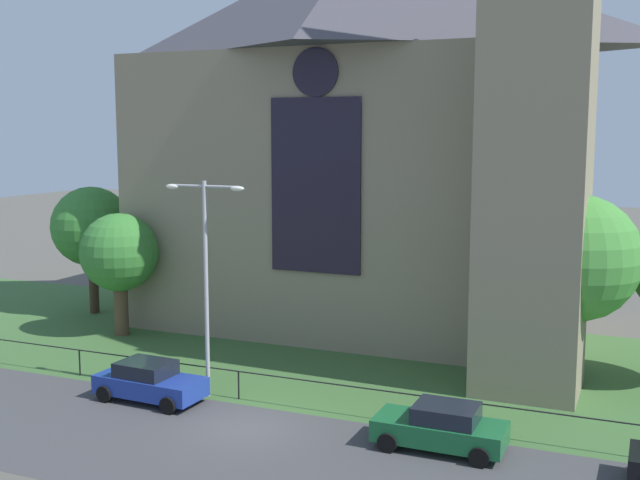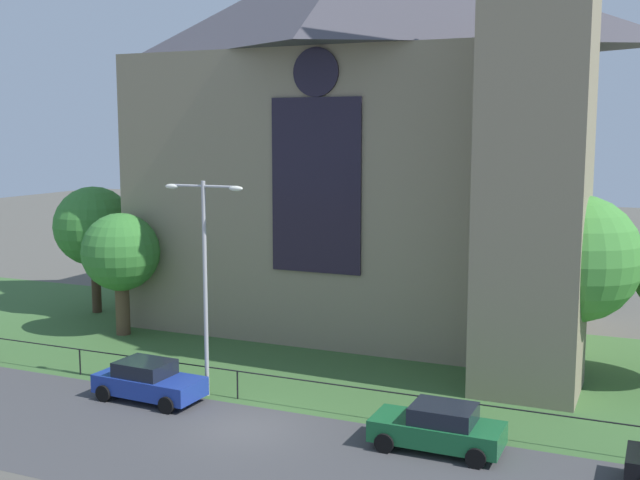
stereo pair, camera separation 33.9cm
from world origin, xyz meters
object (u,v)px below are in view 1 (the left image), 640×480
Objects in this scene: church_building at (371,129)px; streetlamp_near at (206,261)px; tree_right_near at (576,259)px; tree_left_far at (91,227)px; parked_car_blue at (149,382)px; tree_left_near at (119,253)px; parked_car_green at (441,427)px.

streetlamp_near is (-2.06, -13.01, -4.97)m from church_building.
tree_right_near is (10.84, -6.77, -5.00)m from church_building.
streetlamp_near is at bearing -36.30° from tree_left_far.
tree_left_near is at bearing 135.21° from parked_car_blue.
parked_car_blue is at bearing -47.41° from tree_left_near.
church_building is 3.12× the size of streetlamp_near.
church_building is at bearing 31.67° from tree_left_near.
parked_car_blue is at bearing -142.82° from streetlamp_near.
church_building is at bearing 77.67° from parked_car_blue.
tree_left_far is 1.70× the size of parked_car_green.
streetlamp_near is 10.77m from parked_car_green.
church_building reaches higher than tree_left_far.
tree_left_far is 0.86× the size of streetlamp_near.
tree_right_near is at bearing 29.95° from parked_car_blue.
tree_right_near is 9.63m from parked_car_green.
tree_left_near is at bearing -37.63° from tree_left_far.
parked_car_green is (18.43, -7.90, -3.40)m from tree_left_near.
parked_car_green is at bearing -112.68° from tree_right_near.
church_building is 16.54m from tree_left_far.
parked_car_green is at bearing -9.42° from streetlamp_near.
streetlamp_near is at bearing 39.80° from parked_car_blue.
parked_car_green is (-3.28, -7.84, -4.53)m from tree_right_near.
tree_left_near is 10.93m from parked_car_blue.
parked_car_blue is (-14.67, -7.58, -4.53)m from tree_right_near.
tree_left_near reaches higher than parked_car_blue.
tree_left_far is 25.84m from parked_car_green.
tree_left_near is 21.73m from tree_right_near.
tree_right_near is at bearing -31.98° from church_building.
tree_left_near reaches higher than parked_car_green.
tree_right_near is at bearing 25.81° from streetlamp_near.
streetlamp_near reaches higher than parked_car_green.
streetlamp_near reaches higher than tree_right_near.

